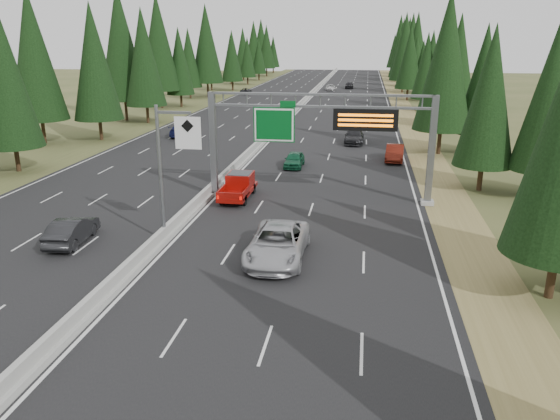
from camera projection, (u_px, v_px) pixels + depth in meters
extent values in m
cube|color=black|center=(290.00, 116.00, 84.35)|extent=(32.00, 260.00, 0.08)
cube|color=olive|center=(408.00, 119.00, 81.75)|extent=(3.60, 260.00, 0.06)
cube|color=#3E4A22|center=(180.00, 114.00, 86.96)|extent=(3.60, 260.00, 0.06)
cube|color=gray|center=(290.00, 115.00, 84.29)|extent=(0.70, 260.00, 0.30)
cube|color=gray|center=(290.00, 112.00, 84.17)|extent=(0.30, 260.00, 0.60)
cube|color=slate|center=(213.00, 145.00, 40.71)|extent=(0.45, 0.45, 7.80)
cube|color=gray|center=(215.00, 193.00, 41.84)|extent=(0.90, 0.90, 0.30)
cube|color=slate|center=(431.00, 151.00, 38.39)|extent=(0.45, 0.45, 7.80)
cube|color=gray|center=(427.00, 202.00, 39.52)|extent=(0.90, 0.90, 0.30)
cube|color=slate|center=(320.00, 95.00, 38.40)|extent=(15.85, 0.35, 0.16)
cube|color=slate|center=(320.00, 107.00, 38.65)|extent=(15.85, 0.35, 0.16)
cube|color=#054C19|center=(274.00, 125.00, 39.30)|extent=(3.00, 0.10, 2.50)
cube|color=silver|center=(274.00, 125.00, 39.24)|extent=(2.85, 0.02, 2.35)
cube|color=#054C19|center=(288.00, 104.00, 38.70)|extent=(1.10, 0.10, 0.45)
cube|color=black|center=(365.00, 120.00, 38.15)|extent=(4.50, 0.40, 1.50)
cube|color=orange|center=(366.00, 115.00, 37.83)|extent=(3.80, 0.02, 0.18)
cube|color=orange|center=(365.00, 120.00, 37.94)|extent=(3.80, 0.02, 0.18)
cube|color=orange|center=(365.00, 125.00, 38.05)|extent=(3.80, 0.02, 0.18)
cylinder|color=slate|center=(161.00, 175.00, 31.31)|extent=(0.20, 0.20, 8.00)
cube|color=gray|center=(165.00, 239.00, 32.48)|extent=(0.50, 0.50, 0.20)
cube|color=slate|center=(174.00, 112.00, 30.08)|extent=(2.00, 0.15, 0.15)
cube|color=silver|center=(188.00, 133.00, 30.18)|extent=(1.50, 0.06, 1.80)
cylinder|color=black|center=(552.00, 275.00, 25.25)|extent=(0.40, 0.40, 2.24)
cylinder|color=black|center=(480.00, 178.00, 43.21)|extent=(0.40, 0.40, 2.04)
cone|color=black|center=(489.00, 96.00, 41.29)|extent=(4.59, 4.59, 10.70)
cylinder|color=black|center=(539.00, 184.00, 41.22)|extent=(0.40, 0.40, 2.17)
cone|color=black|center=(553.00, 92.00, 39.17)|extent=(4.88, 4.88, 11.39)
cylinder|color=black|center=(439.00, 142.00, 56.64)|extent=(0.40, 0.40, 2.59)
cone|color=black|center=(446.00, 61.00, 54.20)|extent=(5.83, 5.83, 13.60)
cylinder|color=black|center=(476.00, 143.00, 57.19)|extent=(0.40, 0.40, 2.10)
cone|color=black|center=(483.00, 79.00, 55.21)|extent=(4.73, 4.73, 11.03)
cylinder|color=black|center=(434.00, 119.00, 74.55)|extent=(0.40, 0.40, 2.06)
cone|color=black|center=(438.00, 70.00, 72.60)|extent=(4.64, 4.64, 10.82)
cylinder|color=black|center=(453.00, 118.00, 74.36)|extent=(0.40, 0.40, 2.37)
cone|color=black|center=(458.00, 62.00, 72.13)|extent=(5.33, 5.33, 12.44)
cylinder|color=black|center=(423.00, 105.00, 90.60)|extent=(0.40, 0.40, 2.02)
cone|color=black|center=(427.00, 66.00, 88.70)|extent=(4.54, 4.54, 10.58)
cylinder|color=black|center=(441.00, 103.00, 89.90)|extent=(0.40, 0.40, 2.84)
cone|color=black|center=(446.00, 47.00, 87.23)|extent=(6.39, 6.39, 14.91)
cylinder|color=black|center=(407.00, 95.00, 105.70)|extent=(0.40, 0.40, 2.26)
cone|color=black|center=(410.00, 57.00, 103.58)|extent=(5.07, 5.07, 11.84)
cylinder|color=black|center=(429.00, 95.00, 105.32)|extent=(0.40, 0.40, 2.10)
cone|color=black|center=(432.00, 60.00, 103.34)|extent=(4.73, 4.73, 11.03)
cylinder|color=black|center=(402.00, 87.00, 120.49)|extent=(0.40, 0.40, 2.72)
cone|color=black|center=(405.00, 46.00, 117.93)|extent=(6.11, 6.11, 14.26)
cylinder|color=black|center=(420.00, 88.00, 121.50)|extent=(0.40, 0.40, 1.81)
cone|color=black|center=(422.00, 62.00, 119.79)|extent=(4.08, 4.08, 9.51)
cylinder|color=black|center=(397.00, 82.00, 137.35)|extent=(0.40, 0.40, 2.19)
cone|color=black|center=(399.00, 53.00, 135.29)|extent=(4.93, 4.93, 11.51)
cylinder|color=black|center=(414.00, 83.00, 134.89)|extent=(0.40, 0.40, 1.98)
cone|color=black|center=(416.00, 57.00, 133.03)|extent=(4.46, 4.46, 10.40)
cylinder|color=black|center=(401.00, 77.00, 150.74)|extent=(0.40, 0.40, 2.68)
cone|color=black|center=(403.00, 45.00, 148.21)|extent=(6.04, 6.04, 14.09)
cylinder|color=black|center=(414.00, 76.00, 152.36)|extent=(0.40, 0.40, 2.97)
cone|color=black|center=(417.00, 41.00, 149.56)|extent=(6.68, 6.68, 15.59)
cylinder|color=black|center=(398.00, 72.00, 168.22)|extent=(0.40, 0.40, 2.94)
cone|color=black|center=(400.00, 41.00, 165.46)|extent=(6.61, 6.61, 15.42)
cylinder|color=black|center=(410.00, 73.00, 166.35)|extent=(0.40, 0.40, 3.03)
cone|color=black|center=(412.00, 40.00, 163.50)|extent=(6.81, 6.81, 15.90)
cylinder|color=black|center=(393.00, 71.00, 184.43)|extent=(0.40, 0.40, 2.07)
cone|color=black|center=(394.00, 51.00, 182.48)|extent=(4.66, 4.66, 10.87)
cylinder|color=black|center=(407.00, 70.00, 182.53)|extent=(0.40, 0.40, 2.92)
cone|color=black|center=(409.00, 41.00, 179.78)|extent=(6.58, 6.58, 15.35)
cylinder|color=black|center=(17.00, 159.00, 49.20)|extent=(0.40, 0.40, 2.30)
cone|color=black|center=(5.00, 77.00, 47.03)|extent=(5.19, 5.19, 12.10)
cylinder|color=black|center=(101.00, 130.00, 64.41)|extent=(0.40, 0.40, 2.50)
cone|color=black|center=(94.00, 61.00, 62.05)|extent=(5.62, 5.62, 13.12)
cylinder|color=black|center=(44.00, 132.00, 62.46)|extent=(0.40, 0.40, 2.73)
cone|color=black|center=(33.00, 54.00, 59.89)|extent=(6.14, 6.14, 14.33)
cylinder|color=black|center=(148.00, 114.00, 77.40)|extent=(0.40, 0.40, 2.52)
cone|color=black|center=(143.00, 57.00, 75.03)|extent=(5.66, 5.66, 13.21)
cylinder|color=black|center=(126.00, 110.00, 79.89)|extent=(0.40, 0.40, 3.01)
cone|color=black|center=(121.00, 43.00, 77.05)|extent=(6.77, 6.77, 15.79)
cylinder|color=black|center=(181.00, 101.00, 96.06)|extent=(0.40, 0.40, 2.16)
cone|color=black|center=(179.00, 61.00, 94.03)|extent=(4.86, 4.86, 11.34)
cylinder|color=black|center=(162.00, 99.00, 94.36)|extent=(0.40, 0.40, 3.02)
cone|color=black|center=(158.00, 42.00, 91.52)|extent=(6.79, 6.79, 15.84)
cylinder|color=black|center=(208.00, 90.00, 111.86)|extent=(0.40, 0.40, 2.90)
cone|color=black|center=(206.00, 44.00, 109.13)|extent=(6.53, 6.53, 15.24)
cylinder|color=black|center=(190.00, 93.00, 109.70)|extent=(0.40, 0.40, 2.17)
cone|color=black|center=(189.00, 58.00, 107.66)|extent=(4.88, 4.88, 11.39)
cylinder|color=black|center=(233.00, 86.00, 125.48)|extent=(0.40, 0.40, 2.15)
cone|color=black|center=(232.00, 56.00, 123.46)|extent=(4.83, 4.83, 11.27)
cylinder|color=black|center=(212.00, 85.00, 126.98)|extent=(0.40, 0.40, 2.21)
cone|color=black|center=(210.00, 54.00, 124.90)|extent=(4.98, 4.98, 11.62)
cylinder|color=black|center=(248.00, 81.00, 141.82)|extent=(0.40, 0.40, 1.92)
cone|color=black|center=(247.00, 57.00, 140.01)|extent=(4.31, 4.31, 10.07)
cylinder|color=black|center=(231.00, 80.00, 142.96)|extent=(0.40, 0.40, 1.99)
cone|color=black|center=(230.00, 56.00, 141.09)|extent=(4.47, 4.47, 10.43)
cylinder|color=black|center=(259.00, 77.00, 156.28)|extent=(0.40, 0.40, 1.89)
cone|color=black|center=(259.00, 55.00, 154.49)|extent=(4.26, 4.26, 9.94)
cylinder|color=black|center=(243.00, 76.00, 156.55)|extent=(0.40, 0.40, 2.31)
cone|color=black|center=(243.00, 50.00, 154.37)|extent=(5.20, 5.20, 12.14)
cylinder|color=black|center=(267.00, 72.00, 172.52)|extent=(0.40, 0.40, 2.49)
cone|color=black|center=(266.00, 47.00, 170.17)|extent=(5.61, 5.61, 13.09)
cylinder|color=black|center=(254.00, 72.00, 174.26)|extent=(0.40, 0.40, 2.70)
cone|color=black|center=(254.00, 44.00, 171.72)|extent=(6.07, 6.07, 14.16)
cylinder|color=black|center=(273.00, 70.00, 189.99)|extent=(0.40, 0.40, 1.97)
cone|color=black|center=(273.00, 51.00, 188.14)|extent=(4.43, 4.43, 10.34)
cylinder|color=black|center=(261.00, 69.00, 187.74)|extent=(0.40, 0.40, 2.86)
cone|color=black|center=(261.00, 42.00, 185.05)|extent=(6.43, 6.43, 15.00)
imported|color=#AAAAAE|center=(278.00, 243.00, 29.54)|extent=(3.01, 6.50, 1.80)
cylinder|color=black|center=(222.00, 199.00, 39.47)|extent=(0.29, 0.78, 0.78)
cylinder|color=black|center=(244.00, 200.00, 39.23)|extent=(0.29, 0.78, 0.78)
cylinder|color=black|center=(232.00, 188.00, 42.49)|extent=(0.29, 0.78, 0.78)
cylinder|color=black|center=(253.00, 188.00, 42.24)|extent=(0.29, 0.78, 0.78)
cube|color=maroon|center=(238.00, 192.00, 40.86)|extent=(1.94, 5.44, 0.29)
cube|color=maroon|center=(240.00, 180.00, 41.48)|extent=(1.84, 2.14, 1.07)
cube|color=black|center=(240.00, 176.00, 41.39)|extent=(1.65, 1.84, 0.53)
cube|color=maroon|center=(221.00, 192.00, 39.52)|extent=(0.10, 2.33, 0.58)
cube|color=maroon|center=(246.00, 193.00, 39.25)|extent=(0.10, 2.33, 0.58)
cube|color=maroon|center=(229.00, 197.00, 38.29)|extent=(1.94, 0.10, 0.58)
imported|color=#125132|center=(294.00, 160.00, 50.80)|extent=(1.68, 4.13, 1.40)
imported|color=#5B160D|center=(395.00, 153.00, 53.31)|extent=(2.04, 4.92, 1.58)
imported|color=black|center=(354.00, 137.00, 62.30)|extent=(2.19, 5.29, 1.53)
imported|color=silver|center=(331.00, 88.00, 125.31)|extent=(2.59, 4.81, 1.28)
imported|color=black|center=(349.00, 85.00, 129.90)|extent=(1.87, 4.64, 1.58)
imported|color=black|center=(72.00, 230.00, 31.93)|extent=(2.05, 4.77, 1.53)
imported|color=#161A4D|center=(183.00, 130.00, 66.79)|extent=(2.60, 5.69, 1.61)
imported|color=silver|center=(281.00, 111.00, 84.34)|extent=(1.89, 4.13, 1.37)
imported|color=black|center=(246.00, 91.00, 117.13)|extent=(2.55, 4.79, 1.28)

